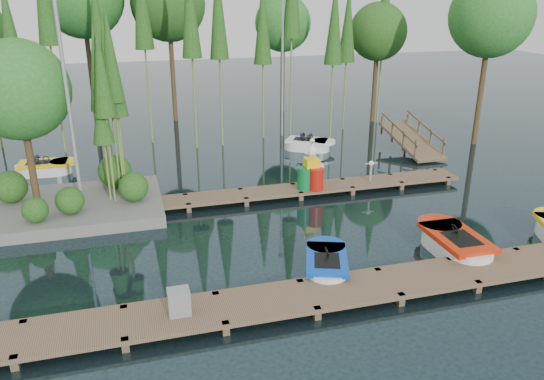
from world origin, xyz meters
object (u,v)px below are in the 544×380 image
object	(u,v)px
boat_blue	(326,265)
drum_cluster	(312,174)
yellow_barrel	(312,175)
boat_yellow_far	(45,168)
utility_cabinet	(179,302)
boat_red	(455,244)
island	(47,121)

from	to	relation	value
boat_blue	drum_cluster	world-z (taller)	drum_cluster
boat_blue	yellow_barrel	size ratio (longest dim) A/B	2.96
boat_yellow_far	utility_cabinet	world-z (taller)	boat_yellow_far
boat_yellow_far	yellow_barrel	bearing A→B (deg)	-5.42
boat_red	island	bearing A→B (deg)	151.58
island	boat_red	size ratio (longest dim) A/B	2.33
boat_yellow_far	boat_blue	bearing A→B (deg)	-30.57
boat_yellow_far	utility_cabinet	bearing A→B (deg)	-48.72
boat_yellow_far	yellow_barrel	world-z (taller)	yellow_barrel
boat_yellow_far	island	bearing A→B (deg)	-55.37
utility_cabinet	yellow_barrel	distance (m)	9.02
island	boat_yellow_far	world-z (taller)	island
boat_red	yellow_barrel	size ratio (longest dim) A/B	3.27
boat_yellow_far	drum_cluster	xyz separation A→B (m)	(9.82, -5.35, 0.59)
island	boat_yellow_far	bearing A→B (deg)	102.26
island	boat_blue	bearing A→B (deg)	-41.74
utility_cabinet	yellow_barrel	bearing A→B (deg)	50.90
boat_blue	boat_yellow_far	distance (m)	13.66
utility_cabinet	island	bearing A→B (deg)	112.47
boat_red	drum_cluster	world-z (taller)	drum_cluster
island	drum_cluster	distance (m)	9.21
utility_cabinet	yellow_barrel	xyz separation A→B (m)	(5.69, 7.00, 0.14)
yellow_barrel	drum_cluster	bearing A→B (deg)	-109.30
boat_blue	island	bearing A→B (deg)	157.84
boat_blue	drum_cluster	size ratio (longest dim) A/B	1.39
drum_cluster	yellow_barrel	bearing A→B (deg)	70.70
utility_cabinet	drum_cluster	world-z (taller)	drum_cluster
island	utility_cabinet	distance (m)	8.82
island	yellow_barrel	bearing A→B (deg)	-5.07
drum_cluster	utility_cabinet	bearing A→B (deg)	-129.45
boat_blue	utility_cabinet	xyz separation A→B (m)	(-4.05, -1.30, 0.37)
boat_yellow_far	utility_cabinet	size ratio (longest dim) A/B	4.17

